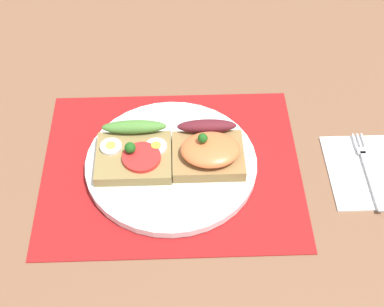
{
  "coord_description": "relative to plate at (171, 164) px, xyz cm",
  "views": [
    {
      "loc": [
        1.25,
        -52.63,
        62.56
      ],
      "look_at": [
        3.0,
        0.0,
        2.98
      ],
      "focal_mm": 52.55,
      "sensor_mm": 36.0,
      "label": 1
    }
  ],
  "objects": [
    {
      "name": "ground_plane",
      "position": [
        0.0,
        0.0,
        -2.49
      ],
      "size": [
        120.0,
        90.0,
        3.2
      ],
      "primitive_type": "cube",
      "color": "brown"
    },
    {
      "name": "placemat",
      "position": [
        0.0,
        0.0,
        -0.74
      ],
      "size": [
        37.22,
        30.48,
        0.3
      ],
      "primitive_type": "cube",
      "color": "maroon",
      "rests_on": "ground_plane"
    },
    {
      "name": "plate",
      "position": [
        0.0,
        0.0,
        0.0
      ],
      "size": [
        24.71,
        24.71,
        1.18
      ],
      "primitive_type": "cylinder",
      "color": "white",
      "rests_on": "placemat"
    },
    {
      "name": "sandwich_egg_tomato",
      "position": [
        -5.2,
        0.53,
        1.87
      ],
      "size": [
        10.7,
        10.39,
        3.83
      ],
      "color": "olive",
      "rests_on": "plate"
    },
    {
      "name": "sandwich_salmon",
      "position": [
        5.38,
        0.09,
        2.49
      ],
      "size": [
        10.17,
        9.82,
        5.35
      ],
      "color": "olive",
      "rests_on": "plate"
    },
    {
      "name": "napkin",
      "position": [
        28.91,
        -1.78,
        -0.59
      ],
      "size": [
        12.65,
        13.8,
        0.6
      ],
      "primitive_type": "cube",
      "color": "white",
      "rests_on": "ground_plane"
    },
    {
      "name": "fork",
      "position": [
        28.21,
        -1.61,
        -0.13
      ],
      "size": [
        1.62,
        14.37,
        0.32
      ],
      "color": "#B7B7BC",
      "rests_on": "napkin"
    }
  ]
}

